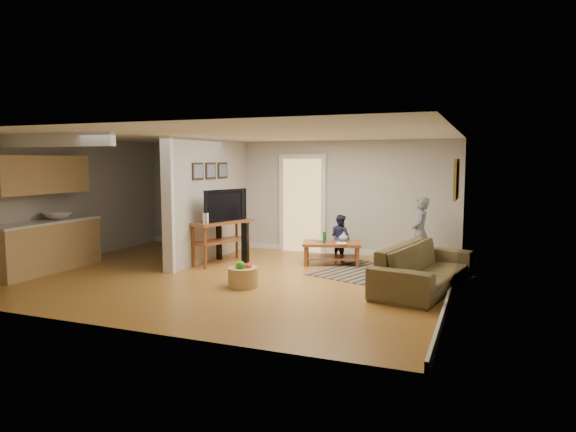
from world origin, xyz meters
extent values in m
plane|color=olive|center=(0.00, 0.00, 0.00)|extent=(7.50, 7.50, 0.00)
cube|color=#B6B3AE|center=(0.00, 3.00, 1.25)|extent=(7.50, 0.04, 2.50)
cube|color=#B6B3AE|center=(-3.75, 0.00, 1.25)|extent=(0.04, 6.00, 2.50)
cube|color=#B6B3AE|center=(3.75, 0.00, 1.25)|extent=(0.04, 6.00, 2.50)
cube|color=white|center=(0.00, 0.00, 2.50)|extent=(7.50, 6.00, 0.04)
cube|color=#B6B3AE|center=(-1.20, 1.45, 1.25)|extent=(0.15, 3.10, 2.50)
cube|color=white|center=(-1.20, -0.10, 1.25)|extent=(0.22, 0.10, 2.50)
cube|color=white|center=(0.00, 2.97, 0.06)|extent=(7.50, 0.04, 0.12)
cube|color=white|center=(3.72, 0.00, 0.06)|extent=(0.04, 6.00, 0.12)
cube|color=#D8B272|center=(0.30, 2.94, 1.05)|extent=(0.90, 0.06, 2.10)
cube|color=tan|center=(-3.43, -0.80, 0.45)|extent=(0.60, 2.20, 0.90)
cube|color=beige|center=(-3.43, -0.80, 0.92)|extent=(0.64, 2.24, 0.05)
cube|color=tan|center=(-3.45, -0.80, 1.80)|extent=(0.35, 2.00, 0.70)
imported|color=silver|center=(-3.43, -0.50, 0.94)|extent=(0.54, 0.54, 0.19)
cube|color=black|center=(-1.11, 0.80, 1.85)|extent=(0.03, 0.40, 0.34)
cube|color=black|center=(-1.11, 1.30, 1.85)|extent=(0.03, 0.40, 0.34)
cube|color=black|center=(-1.11, 1.80, 1.85)|extent=(0.03, 0.40, 0.34)
cube|color=olive|center=(3.71, 1.00, 1.75)|extent=(0.04, 0.90, 0.68)
cube|color=black|center=(2.61, 1.12, 0.01)|extent=(2.92, 2.51, 0.01)
imported|color=#443C22|center=(3.30, 0.39, 0.00)|extent=(1.43, 2.58, 0.71)
cube|color=brown|center=(1.34, 1.77, 0.42)|extent=(1.28, 0.96, 0.06)
cube|color=silver|center=(1.34, 1.77, 0.42)|extent=(0.79, 0.58, 0.02)
cube|color=brown|center=(1.34, 1.77, 0.14)|extent=(1.16, 0.84, 0.03)
cube|color=brown|center=(0.93, 1.37, 0.21)|extent=(0.08, 0.08, 0.42)
cube|color=brown|center=(1.90, 1.65, 0.21)|extent=(0.08, 0.08, 0.42)
cube|color=brown|center=(0.78, 1.88, 0.21)|extent=(0.08, 0.08, 0.42)
cube|color=brown|center=(1.75, 2.16, 0.21)|extent=(0.08, 0.08, 0.42)
imported|color=#294198|center=(1.54, 1.94, 0.45)|extent=(0.24, 0.24, 0.20)
cylinder|color=#14581D|center=(1.24, 1.59, 0.56)|extent=(0.06, 0.06, 0.23)
imported|color=#998C4C|center=(0.97, 1.84, 0.45)|extent=(0.29, 0.31, 0.02)
imported|color=#66594C|center=(1.48, 1.61, 0.45)|extent=(0.23, 0.30, 0.02)
cube|color=brown|center=(-0.75, 1.07, 0.83)|extent=(0.91, 1.46, 0.06)
cube|color=brown|center=(-0.75, 1.07, 0.46)|extent=(0.82, 1.33, 0.03)
cylinder|color=brown|center=(-1.10, 0.56, 0.42)|extent=(0.06, 0.06, 0.84)
cylinder|color=brown|center=(-0.73, 1.68, 0.42)|extent=(0.06, 0.06, 0.84)
cylinder|color=brown|center=(-0.77, 0.45, 0.42)|extent=(0.06, 0.06, 0.84)
cylinder|color=brown|center=(-0.40, 1.58, 0.42)|extent=(0.06, 0.06, 0.84)
imported|color=black|center=(-0.73, 1.06, 0.86)|extent=(0.48, 1.09, 0.63)
cylinder|color=white|center=(-0.80, 0.54, 0.96)|extent=(0.11, 0.11, 0.21)
cube|color=black|center=(0.40, -0.20, 0.50)|extent=(0.11, 0.11, 1.01)
cube|color=black|center=(-1.00, 1.40, 0.44)|extent=(0.12, 0.12, 0.88)
cylinder|color=#A08245|center=(0.52, -0.54, 0.16)|extent=(0.49, 0.49, 0.32)
sphere|color=red|center=(0.59, -0.50, 0.32)|extent=(0.15, 0.15, 0.15)
sphere|color=yellow|center=(0.45, -0.52, 0.34)|extent=(0.15, 0.15, 0.15)
sphere|color=#2A8E23|center=(0.52, -0.61, 0.36)|extent=(0.15, 0.15, 0.15)
imported|color=slate|center=(3.00, 2.22, 0.00)|extent=(0.36, 0.52, 1.35)
imported|color=#1F2342|center=(1.39, 2.23, 0.00)|extent=(0.58, 0.55, 0.96)
camera|label=1|loc=(4.22, -7.93, 2.05)|focal=32.00mm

